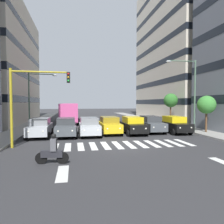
% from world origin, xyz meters
% --- Properties ---
extents(ground_plane, '(180.00, 180.00, 0.00)m').
position_xyz_m(ground_plane, '(0.00, 0.00, 0.00)').
color(ground_plane, '#2D2D30').
extents(building_left_block_0, '(8.78, 21.48, 26.35)m').
position_xyz_m(building_left_block_0, '(-15.19, -20.78, 13.17)').
color(building_left_block_0, beige).
rests_on(building_left_block_0, ground_plane).
extents(crosswalk_markings, '(10.35, 2.80, 0.01)m').
position_xyz_m(crosswalk_markings, '(-0.00, 0.00, 0.00)').
color(crosswalk_markings, silver).
rests_on(crosswalk_markings, ground_plane).
extents(lane_arrow_1, '(0.50, 2.20, 0.01)m').
position_xyz_m(lane_arrow_1, '(4.13, 5.50, 0.00)').
color(lane_arrow_1, silver).
rests_on(lane_arrow_1, ground_plane).
extents(car_0, '(2.02, 4.44, 1.72)m').
position_xyz_m(car_0, '(-6.66, -4.91, 0.89)').
color(car_0, black).
rests_on(car_0, ground_plane).
extents(car_1, '(2.02, 4.44, 1.72)m').
position_xyz_m(car_1, '(-4.40, -5.74, 0.89)').
color(car_1, '#474C51').
rests_on(car_1, ground_plane).
extents(car_2, '(2.02, 4.44, 1.72)m').
position_xyz_m(car_2, '(-2.21, -5.03, 0.89)').
color(car_2, black).
rests_on(car_2, ground_plane).
extents(car_3, '(2.02, 4.44, 1.72)m').
position_xyz_m(car_3, '(0.08, -5.52, 0.89)').
color(car_3, gold).
rests_on(car_3, ground_plane).
extents(car_4, '(2.02, 4.44, 1.72)m').
position_xyz_m(car_4, '(2.19, -4.75, 0.89)').
color(car_4, '#B2B7BC').
rests_on(car_4, ground_plane).
extents(car_5, '(2.02, 4.44, 1.72)m').
position_xyz_m(car_5, '(4.32, -4.71, 0.89)').
color(car_5, '#474C51').
rests_on(car_5, ground_plane).
extents(car_6, '(2.02, 4.44, 1.72)m').
position_xyz_m(car_6, '(6.67, -4.80, 0.89)').
color(car_6, '#B2B7BC').
rests_on(car_6, ground_plane).
extents(bus_behind_traffic, '(2.78, 10.50, 3.00)m').
position_xyz_m(bus_behind_traffic, '(4.32, -17.82, 1.86)').
color(bus_behind_traffic, '#DB5193').
rests_on(bus_behind_traffic, ground_plane).
extents(motorcycle_with_rider, '(1.70, 0.41, 1.57)m').
position_xyz_m(motorcycle_with_rider, '(4.70, 3.97, 0.65)').
color(motorcycle_with_rider, black).
rests_on(motorcycle_with_rider, ground_plane).
extents(traffic_light_gantry, '(4.09, 0.36, 5.50)m').
position_xyz_m(traffic_light_gantry, '(6.70, -0.39, 3.68)').
color(traffic_light_gantry, '#AD991E').
rests_on(traffic_light_gantry, ground_plane).
extents(street_lamp_left, '(3.35, 0.28, 7.41)m').
position_xyz_m(street_lamp_left, '(-8.30, -4.77, 4.71)').
color(street_lamp_left, '#4C6B56').
rests_on(street_lamp_left, sidewalk_left).
extents(street_lamp_right, '(3.34, 0.28, 6.55)m').
position_xyz_m(street_lamp_right, '(8.25, -11.11, 4.25)').
color(street_lamp_right, '#4C6B56').
rests_on(street_lamp_right, sidewalk_right).
extents(street_tree_0, '(1.83, 1.83, 3.70)m').
position_xyz_m(street_tree_0, '(-9.61, -3.88, 2.91)').
color(street_tree_0, '#513823').
rests_on(street_tree_0, sidewalk_left).
extents(street_tree_1, '(1.91, 1.91, 4.26)m').
position_xyz_m(street_tree_1, '(-9.54, -11.54, 3.43)').
color(street_tree_1, '#513823').
rests_on(street_tree_1, sidewalk_left).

